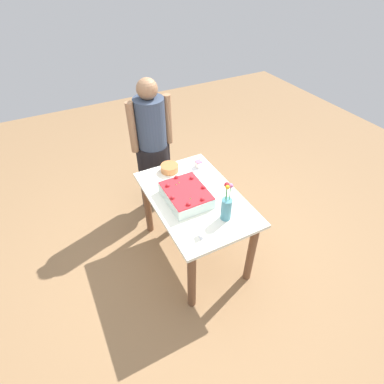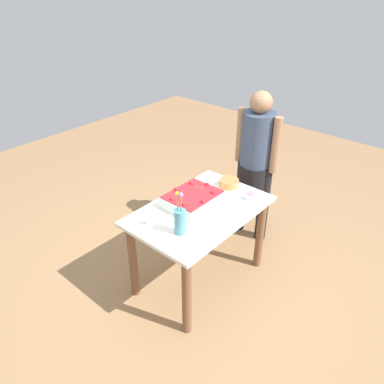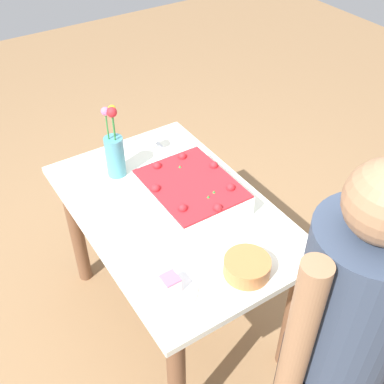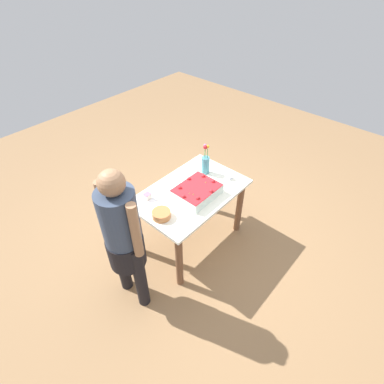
{
  "view_description": "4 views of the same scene",
  "coord_description": "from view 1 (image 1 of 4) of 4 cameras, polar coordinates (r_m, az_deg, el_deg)",
  "views": [
    {
      "loc": [
        -1.7,
        0.92,
        2.44
      ],
      "look_at": [
        -0.04,
        0.05,
        0.85
      ],
      "focal_mm": 28.0,
      "sensor_mm": 36.0,
      "label": 1
    },
    {
      "loc": [
        -1.92,
        -1.58,
        2.37
      ],
      "look_at": [
        -0.02,
        0.07,
        0.88
      ],
      "focal_mm": 35.0,
      "sensor_mm": 36.0,
      "label": 2
    },
    {
      "loc": [
        1.29,
        -0.74,
        2.08
      ],
      "look_at": [
        -0.01,
        0.1,
        0.78
      ],
      "focal_mm": 45.0,
      "sensor_mm": 36.0,
      "label": 3
    },
    {
      "loc": [
        1.69,
        1.52,
        2.67
      ],
      "look_at": [
        0.04,
        0.05,
        0.79
      ],
      "focal_mm": 28.0,
      "sensor_mm": 36.0,
      "label": 4
    }
  ],
  "objects": [
    {
      "name": "sheet_cake",
      "position": [
        2.51,
        -1.15,
        -0.5
      ],
      "size": [
        0.42,
        0.33,
        0.12
      ],
      "color": "white",
      "rests_on": "dining_table"
    },
    {
      "name": "ground_plane",
      "position": [
        3.11,
        0.55,
        -11.19
      ],
      "size": [
        8.0,
        8.0,
        0.0
      ],
      "primitive_type": "plane",
      "color": "#926D49"
    },
    {
      "name": "person_standing",
      "position": [
        3.14,
        -7.61,
        9.74
      ],
      "size": [
        0.31,
        0.45,
        1.49
      ],
      "rotation": [
        0.0,
        0.0,
        3.14
      ],
      "color": "black",
      "rests_on": "ground_plane"
    },
    {
      "name": "flower_vase",
      "position": [
        2.32,
        6.58,
        -2.78
      ],
      "size": [
        0.08,
        0.08,
        0.35
      ],
      "color": "teal",
      "rests_on": "dining_table"
    },
    {
      "name": "cake_knife",
      "position": [
        2.26,
        1.47,
        -8.31
      ],
      "size": [
        0.19,
        0.03,
        0.0
      ],
      "primitive_type": "cube",
      "rotation": [
        0.0,
        0.0,
        3.09
      ],
      "color": "silver",
      "rests_on": "dining_table"
    },
    {
      "name": "serving_plate_with_slice",
      "position": [
        2.9,
        1.27,
        5.03
      ],
      "size": [
        0.19,
        0.19,
        0.07
      ],
      "color": "white",
      "rests_on": "dining_table"
    },
    {
      "name": "fruit_bowl",
      "position": [
        2.85,
        -4.29,
        4.57
      ],
      "size": [
        0.17,
        0.17,
        0.07
      ],
      "primitive_type": "cylinder",
      "color": "#C1743E",
      "rests_on": "dining_table"
    },
    {
      "name": "dining_table",
      "position": [
        2.67,
        0.62,
        -3.3
      ],
      "size": [
        1.13,
        0.73,
        0.74
      ],
      "color": "white",
      "rests_on": "ground_plane"
    }
  ]
}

